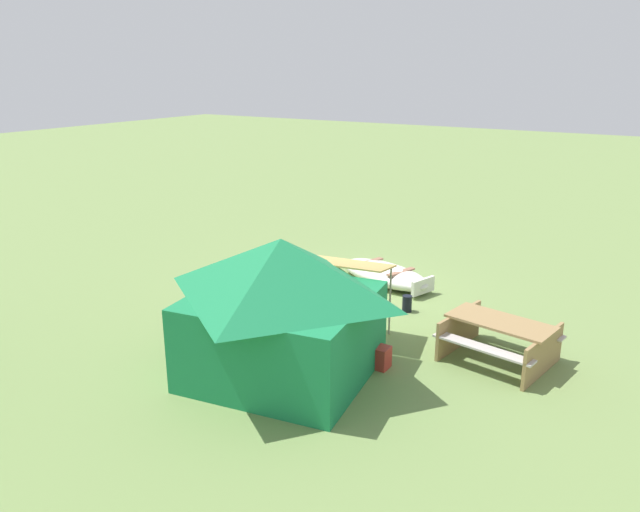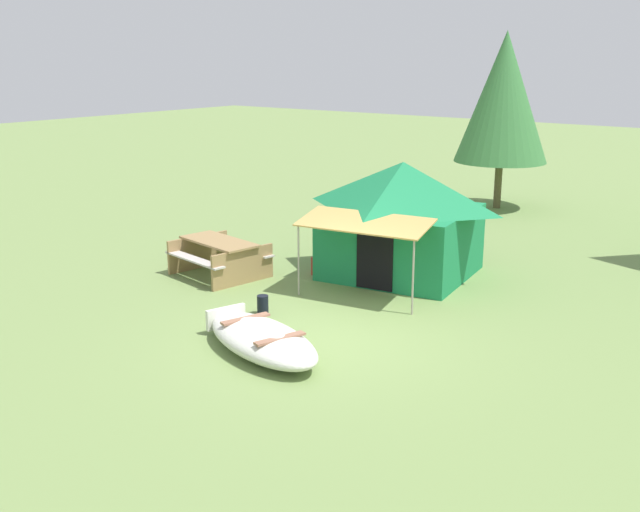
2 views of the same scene
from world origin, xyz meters
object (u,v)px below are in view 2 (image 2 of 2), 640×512
object	(u,v)px
cooler_box	(326,267)
fuel_can	(263,305)
beached_rowboat	(262,339)
canvas_cabin_tent	(402,217)
pine_tree_far_center	(504,97)
picnic_table	(220,253)

from	to	relation	value
cooler_box	fuel_can	distance (m)	2.63
beached_rowboat	cooler_box	world-z (taller)	beached_rowboat
beached_rowboat	fuel_can	xyz separation A→B (m)	(-1.17, 1.34, -0.06)
beached_rowboat	canvas_cabin_tent	xyz separation A→B (m)	(-0.53, 4.97, 0.99)
cooler_box	pine_tree_far_center	size ratio (longest dim) A/B	0.11
beached_rowboat	fuel_can	size ratio (longest dim) A/B	8.00
cooler_box	pine_tree_far_center	distance (m)	9.27
picnic_table	fuel_can	xyz separation A→B (m)	(2.29, -1.26, -0.30)
cooler_box	picnic_table	bearing A→B (deg)	-143.02
cooler_box	fuel_can	xyz separation A→B (m)	(0.53, -2.58, -0.02)
cooler_box	fuel_can	world-z (taller)	cooler_box
canvas_cabin_tent	picnic_table	xyz separation A→B (m)	(-2.92, -2.37, -0.75)
canvas_cabin_tent	cooler_box	xyz separation A→B (m)	(-1.17, -1.04, -1.03)
beached_rowboat	pine_tree_far_center	xyz separation A→B (m)	(-1.83, 12.68, 3.01)
cooler_box	pine_tree_far_center	xyz separation A→B (m)	(-0.13, 8.75, 3.05)
fuel_can	pine_tree_far_center	world-z (taller)	pine_tree_far_center
beached_rowboat	picnic_table	distance (m)	4.33
beached_rowboat	fuel_can	bearing A→B (deg)	131.00
fuel_can	pine_tree_far_center	bearing A→B (deg)	93.32
canvas_cabin_tent	picnic_table	distance (m)	3.83
fuel_can	pine_tree_far_center	xyz separation A→B (m)	(-0.66, 11.33, 3.07)
fuel_can	pine_tree_far_center	distance (m)	11.76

